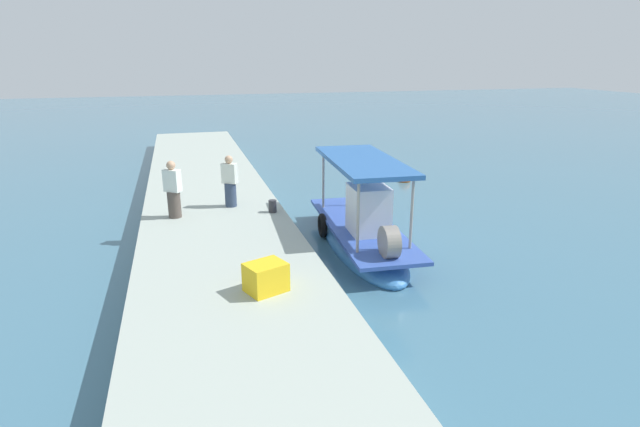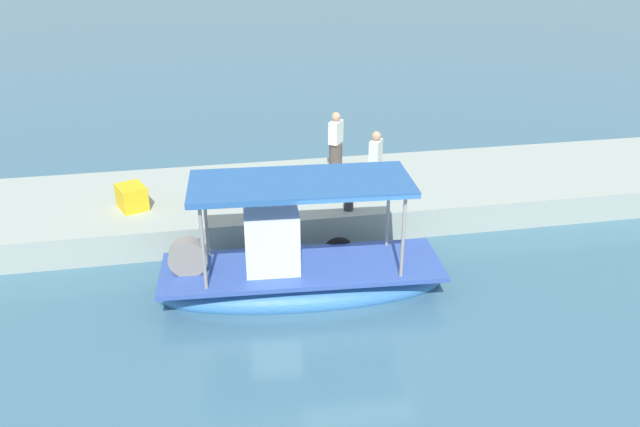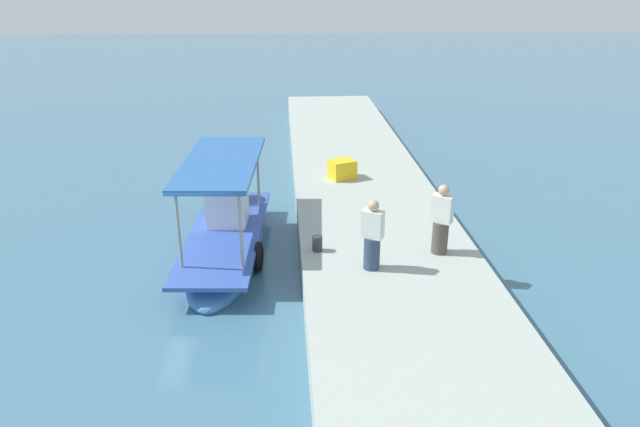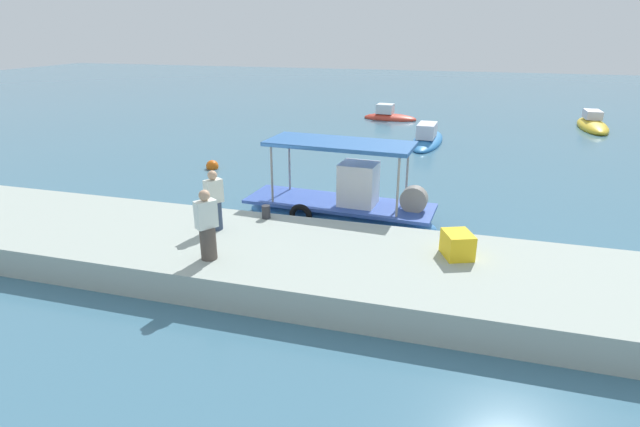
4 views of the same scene
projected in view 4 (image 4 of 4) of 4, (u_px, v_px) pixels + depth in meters
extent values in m
plane|color=#406D85|center=(312.00, 213.00, 16.70)|extent=(120.00, 120.00, 0.00)
cube|color=#A3AEA4|center=(261.00, 257.00, 12.63)|extent=(36.00, 4.18, 0.75)
ellipsoid|color=#3979BC|center=(339.00, 218.00, 16.05)|extent=(6.27, 2.21, 0.87)
cube|color=#3656AC|center=(339.00, 203.00, 15.88)|extent=(6.02, 2.20, 0.10)
cube|color=white|center=(358.00, 186.00, 15.46)|extent=(1.16, 1.07, 1.41)
cylinder|color=gray|center=(407.00, 176.00, 15.54)|extent=(0.07, 0.07, 1.90)
cylinder|color=gray|center=(398.00, 189.00, 14.33)|extent=(0.07, 0.07, 1.90)
cylinder|color=gray|center=(289.00, 165.00, 16.81)|extent=(0.07, 0.07, 1.90)
cylinder|color=gray|center=(272.00, 176.00, 15.59)|extent=(0.07, 0.07, 1.90)
cube|color=#2C5FA3|center=(340.00, 144.00, 15.22)|extent=(4.55, 2.06, 0.12)
torus|color=black|center=(301.00, 216.00, 15.42)|extent=(0.75, 0.23, 0.74)
cylinder|color=gray|center=(414.00, 199.00, 14.99)|extent=(0.82, 0.40, 0.80)
cylinder|color=#303F58|center=(215.00, 216.00, 13.27)|extent=(0.49, 0.49, 0.75)
cube|color=silver|center=(214.00, 191.00, 13.03)|extent=(0.45, 0.52, 0.62)
sphere|color=tan|center=(212.00, 175.00, 12.88)|extent=(0.24, 0.24, 0.24)
cylinder|color=#4F453E|center=(208.00, 243.00, 11.56)|extent=(0.52, 0.52, 0.77)
cube|color=white|center=(206.00, 214.00, 11.31)|extent=(0.49, 0.53, 0.64)
sphere|color=tan|center=(204.00, 195.00, 11.16)|extent=(0.25, 0.25, 0.25)
cylinder|color=#2D2D33|center=(266.00, 212.00, 14.10)|extent=(0.24, 0.24, 0.37)
cube|color=yellow|center=(457.00, 245.00, 11.71)|extent=(0.85, 0.93, 0.59)
sphere|color=#DF5E11|center=(212.00, 166.00, 21.90)|extent=(0.54, 0.54, 0.54)
ellipsoid|color=#2A74BC|center=(427.00, 141.00, 26.81)|extent=(1.75, 5.49, 0.64)
cube|color=silver|center=(427.00, 130.00, 26.09)|extent=(0.96, 1.67, 0.73)
ellipsoid|color=gold|center=(592.00, 126.00, 30.56)|extent=(1.53, 4.98, 0.77)
cube|color=silver|center=(593.00, 114.00, 30.79)|extent=(0.91, 1.50, 0.50)
ellipsoid|color=#C13829|center=(390.00, 118.00, 33.63)|extent=(3.66, 1.86, 0.62)
cube|color=silver|center=(385.00, 109.00, 33.53)|extent=(1.14, 1.02, 0.61)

